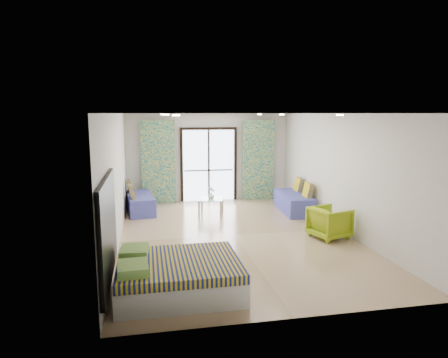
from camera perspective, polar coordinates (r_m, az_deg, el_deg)
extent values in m
cube|color=black|center=(12.28, -2.22, 7.21)|extent=(1.76, 0.08, 0.08)
cube|color=black|center=(12.28, -6.07, 1.83)|extent=(0.08, 0.08, 2.20)
cube|color=black|center=(12.53, 1.61, 2.03)|extent=(0.08, 0.08, 2.20)
cube|color=black|center=(12.38, -2.19, 1.93)|extent=(0.05, 0.06, 2.20)
cube|color=#595451|center=(12.42, -2.20, 1.26)|extent=(1.52, 0.03, 0.04)
cube|color=silver|center=(12.08, -9.38, 2.35)|extent=(1.00, 0.10, 2.50)
cube|color=silver|center=(12.55, 4.92, 2.70)|extent=(1.00, 0.10, 2.50)
cylinder|color=#FFE0B2|center=(6.44, -6.85, 9.04)|extent=(0.12, 0.12, 0.02)
cylinder|color=#FFE0B2|center=(7.21, 16.23, 8.76)|extent=(0.12, 0.12, 0.02)
cylinder|color=#FFE0B2|center=(9.43, -8.21, 9.09)|extent=(0.12, 0.12, 0.02)
cylinder|color=#FFE0B2|center=(9.97, 8.28, 9.10)|extent=(0.12, 0.12, 0.02)
cylinder|color=#FFE0B2|center=(11.43, -8.72, 9.11)|extent=(0.12, 0.12, 0.02)
cylinder|color=#FFE0B2|center=(11.88, 5.07, 9.19)|extent=(0.12, 0.12, 0.02)
cube|color=black|center=(6.02, -16.26, -6.92)|extent=(0.06, 2.10, 1.50)
cube|color=silver|center=(7.23, -15.46, -4.18)|extent=(0.02, 0.10, 0.10)
cube|color=silver|center=(6.30, -6.41, -14.23)|extent=(1.85, 1.48, 0.37)
cube|color=navy|center=(6.20, -6.45, -12.08)|extent=(1.83, 1.51, 0.14)
cube|color=#196874|center=(5.82, -12.89, -12.33)|extent=(0.44, 0.53, 0.13)
cube|color=#196874|center=(6.47, -12.70, -10.05)|extent=(0.45, 0.54, 0.13)
cube|color=#42489F|center=(11.34, -11.88, -3.62)|extent=(0.85, 1.78, 0.38)
cube|color=#42489F|center=(11.29, -11.92, -2.44)|extent=(0.84, 1.74, 0.10)
cube|color=navy|center=(10.84, -13.01, -1.79)|extent=(0.24, 0.45, 0.40)
cube|color=navy|center=(11.63, -13.32, -1.05)|extent=(0.24, 0.45, 0.40)
cube|color=#42489F|center=(11.28, 9.94, -3.58)|extent=(0.84, 1.84, 0.40)
cube|color=#42489F|center=(11.23, 9.98, -2.34)|extent=(0.82, 1.80, 0.10)
cube|color=navy|center=(10.87, 11.89, -1.56)|extent=(0.23, 0.46, 0.41)
cube|color=navy|center=(11.65, 10.61, -0.79)|extent=(0.23, 0.46, 0.41)
cylinder|color=silver|center=(10.56, -3.59, -4.28)|extent=(0.07, 0.07, 0.43)
cylinder|color=silver|center=(10.49, -0.47, -4.35)|extent=(0.07, 0.07, 0.43)
cylinder|color=silver|center=(11.11, -3.18, -3.59)|extent=(0.07, 0.07, 0.43)
cylinder|color=silver|center=(11.05, -0.22, -3.64)|extent=(0.07, 0.07, 0.43)
cube|color=#8CA59E|center=(10.75, -1.87, -2.86)|extent=(0.81, 0.81, 0.02)
sphere|color=white|center=(10.70, -1.59, -1.64)|extent=(0.07, 0.07, 0.07)
sphere|color=white|center=(10.75, -1.85, -1.47)|extent=(0.07, 0.07, 0.07)
sphere|color=white|center=(10.70, -2.16, -1.40)|extent=(0.07, 0.07, 0.07)
sphere|color=white|center=(10.64, -1.91, -1.35)|extent=(0.07, 0.07, 0.07)
imported|color=white|center=(10.67, -1.86, -2.41)|extent=(0.19, 0.20, 0.18)
imported|color=#93AE16|center=(9.05, 14.85, -5.82)|extent=(0.87, 0.90, 0.75)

